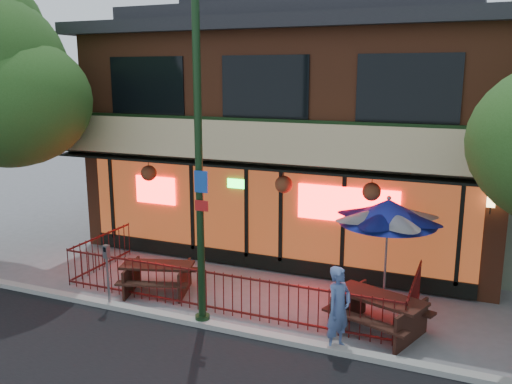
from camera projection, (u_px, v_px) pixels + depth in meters
ground at (211, 316)px, 12.18m from camera, size 80.00×80.00×0.00m
curb at (200, 323)px, 11.72m from camera, size 80.00×0.25×0.12m
restaurant_building at (309, 111)px, 17.69m from camera, size 12.96×9.49×8.05m
patio_fence at (221, 282)px, 12.50m from camera, size 8.44×2.62×1.00m
street_light at (199, 182)px, 11.14m from camera, size 0.43×0.32×7.00m
picnic_table_left at (158, 274)px, 13.40m from camera, size 2.06×1.79×0.75m
picnic_table_right at (379, 308)px, 11.33m from camera, size 2.27×2.00×0.81m
patio_umbrella at (388, 212)px, 12.57m from camera, size 2.26×2.26×2.58m
pedestrian at (339, 309)px, 10.55m from camera, size 0.62×0.74×1.72m
parking_meter_near at (107, 265)px, 12.44m from camera, size 0.15×0.13×1.51m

